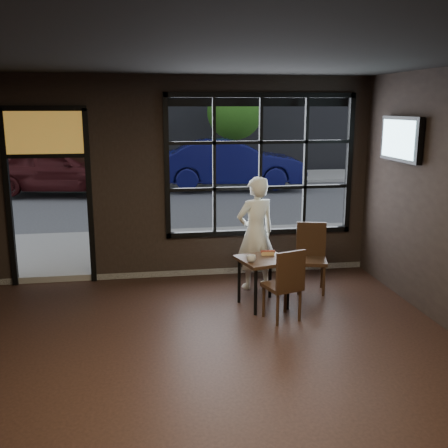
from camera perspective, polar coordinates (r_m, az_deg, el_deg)
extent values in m
cube|color=black|center=(5.50, -0.53, -17.17)|extent=(6.00, 7.00, 0.02)
cube|color=black|center=(4.79, -0.61, 18.45)|extent=(6.00, 7.00, 0.02)
cube|color=black|center=(8.49, 3.98, 6.39)|extent=(3.06, 0.12, 2.28)
cube|color=orange|center=(8.34, -18.95, 9.43)|extent=(1.20, 0.06, 0.70)
cube|color=#545456|center=(28.86, -7.69, 7.14)|extent=(60.00, 41.00, 0.04)
cube|color=#5B5956|center=(28.13, -8.12, 22.37)|extent=(28.00, 12.00, 15.00)
cube|color=#301E12|center=(7.32, 4.29, -6.32)|extent=(0.79, 0.79, 0.70)
cube|color=#301E12|center=(6.86, 6.33, -6.49)|extent=(0.53, 0.53, 0.97)
cube|color=#301E12|center=(7.92, 9.49, -3.74)|extent=(0.54, 0.54, 1.02)
imported|color=white|center=(7.92, 3.46, -0.98)|extent=(0.72, 0.58, 1.72)
imported|color=silver|center=(7.03, 2.97, -3.76)|extent=(0.17, 0.17, 0.10)
cube|color=black|center=(7.86, 18.72, 8.76)|extent=(0.12, 1.07, 0.63)
imported|color=#0B0D40|center=(17.33, 0.73, 6.62)|extent=(4.90, 2.06, 1.57)
imported|color=#360E0F|center=(17.00, -17.69, 5.77)|extent=(4.64, 2.50, 1.50)
cylinder|color=#332114|center=(19.94, -14.04, 7.25)|extent=(0.17, 0.17, 1.92)
sphere|color=#2F6619|center=(19.87, -14.29, 11.76)|extent=(2.09, 2.09, 2.09)
cylinder|color=#332114|center=(20.09, 1.16, 7.65)|extent=(0.17, 0.17, 1.91)
sphere|color=#306924|center=(20.01, 1.18, 12.10)|extent=(2.08, 2.08, 2.08)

